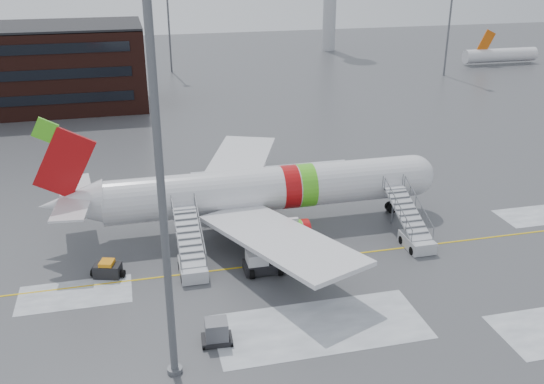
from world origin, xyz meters
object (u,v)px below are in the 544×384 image
object	(u,v)px
airstair_aft	(191,258)
pushback_tug	(261,263)
baggage_tractor	(108,270)
light_mast_near	(157,131)
airstair_fwd	(413,232)
airliner	(256,191)
uld_container	(217,333)

from	to	relation	value
airstair_aft	pushback_tug	size ratio (longest dim) A/B	2.47
baggage_tractor	pushback_tug	bearing A→B (deg)	-10.31
light_mast_near	airstair_fwd	bearing A→B (deg)	29.31
airliner	light_mast_near	distance (m)	23.40
pushback_tug	baggage_tractor	distance (m)	11.67
airstair_aft	light_mast_near	xyz separation A→B (m)	(-2.42, -11.80, 13.79)
uld_container	light_mast_near	xyz separation A→B (m)	(-2.87, -2.24, 14.11)
baggage_tractor	airstair_aft	bearing A→B (deg)	-4.76
airliner	baggage_tractor	size ratio (longest dim) A/B	12.93
airstair_aft	uld_container	size ratio (longest dim) A/B	3.78
airliner	airstair_aft	world-z (taller)	airliner
airstair_aft	light_mast_near	world-z (taller)	light_mast_near
pushback_tug	baggage_tractor	size ratio (longest dim) A/B	1.15
airstair_aft	uld_container	world-z (taller)	airstair_aft
airstair_fwd	baggage_tractor	bearing A→B (deg)	178.79
uld_container	airstair_fwd	bearing A→B (deg)	27.78
pushback_tug	baggage_tractor	xyz separation A→B (m)	(-11.48, 2.09, -0.21)
airstair_fwd	baggage_tractor	distance (m)	24.91
uld_container	airstair_aft	bearing A→B (deg)	92.71
uld_container	pushback_tug	bearing A→B (deg)	59.45
baggage_tractor	airstair_fwd	bearing A→B (deg)	-1.21
airliner	airstair_aft	distance (m)	9.55
light_mast_near	pushback_tug	bearing A→B (deg)	53.44
pushback_tug	uld_container	distance (m)	9.28
baggage_tractor	light_mast_near	size ratio (longest dim) A/B	0.09
airstair_aft	pushback_tug	bearing A→B (deg)	-16.83
airliner	pushback_tug	size ratio (longest dim) A/B	11.23
uld_container	airliner	bearing A→B (deg)	69.24
airliner	baggage_tractor	xyz separation A→B (m)	(-12.86, -6.01, -2.85)
airliner	baggage_tractor	distance (m)	14.48
light_mast_near	uld_container	bearing A→B (deg)	37.97
airstair_aft	uld_container	distance (m)	9.57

